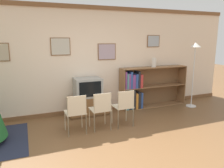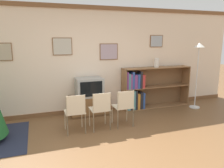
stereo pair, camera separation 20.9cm
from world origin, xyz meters
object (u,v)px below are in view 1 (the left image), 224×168
at_px(folding_chair_center, 101,108).
at_px(bookshelf, 142,89).
at_px(television, 88,87).
at_px(vase, 154,62).
at_px(standing_lamp, 195,58).
at_px(folding_chair_left, 76,112).
at_px(folding_chair_right, 124,106).
at_px(tv_console, 88,106).

xyz_separation_m(folding_chair_center, bookshelf, (1.56, 1.05, 0.06)).
bearing_deg(television, vase, 1.50).
distance_m(bookshelf, standing_lamp, 1.67).
xyz_separation_m(folding_chair_center, vase, (1.91, 1.04, 0.78)).
distance_m(folding_chair_center, vase, 2.31).
xyz_separation_m(folding_chair_left, bookshelf, (2.09, 1.05, 0.06)).
xyz_separation_m(folding_chair_center, standing_lamp, (2.92, 0.59, 0.90)).
bearing_deg(standing_lamp, vase, 155.75).
distance_m(bookshelf, vase, 0.81).
bearing_deg(bookshelf, folding_chair_right, -134.32).
distance_m(folding_chair_left, vase, 2.77).
bearing_deg(folding_chair_center, folding_chair_right, 0.00).
bearing_deg(tv_console, folding_chair_left, -118.14).
bearing_deg(folding_chair_left, folding_chair_right, 0.00).
bearing_deg(vase, folding_chair_right, -143.04).
bearing_deg(folding_chair_center, vase, 28.53).
bearing_deg(folding_chair_right, television, 118.20).
distance_m(folding_chair_right, bookshelf, 1.47).
relative_size(tv_console, television, 1.50).
distance_m(television, bookshelf, 1.57).
bearing_deg(folding_chair_left, television, 61.80).
bearing_deg(standing_lamp, folding_chair_right, -166.20).
xyz_separation_m(tv_console, standing_lamp, (2.92, -0.41, 1.13)).
xyz_separation_m(folding_chair_right, vase, (1.38, 1.04, 0.78)).
relative_size(folding_chair_center, standing_lamp, 0.46).
relative_size(television, folding_chair_right, 0.80).
distance_m(folding_chair_center, bookshelf, 1.88).
bearing_deg(tv_console, bookshelf, 2.18).
relative_size(bookshelf, vase, 7.72).
bearing_deg(vase, standing_lamp, -24.25).
distance_m(television, folding_chair_right, 1.15).
bearing_deg(bookshelf, vase, -1.86).
height_order(television, standing_lamp, standing_lamp).
relative_size(tv_console, standing_lamp, 0.55).
distance_m(folding_chair_right, standing_lamp, 2.62).
bearing_deg(folding_chair_left, bookshelf, 26.73).
bearing_deg(folding_chair_center, bookshelf, 34.03).
relative_size(television, folding_chair_left, 0.80).
bearing_deg(television, bookshelf, 2.27).
xyz_separation_m(tv_console, bookshelf, (1.56, 0.06, 0.29)).
distance_m(folding_chair_center, standing_lamp, 3.11).
height_order(folding_chair_center, folding_chair_right, same).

